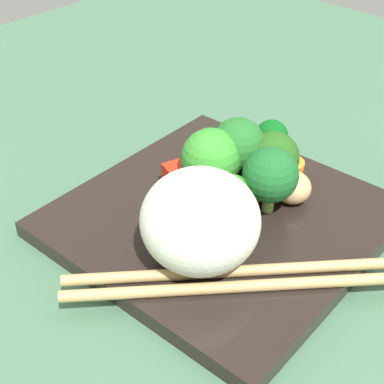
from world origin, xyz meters
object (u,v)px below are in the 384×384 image
broccoli_floret_3 (211,159)px  carrot_slice_3 (191,171)px  chopstick_pair (237,279)px  square_plate (221,219)px  rice_mound (200,221)px

broccoli_floret_3 → carrot_slice_3: broccoli_floret_3 is taller
chopstick_pair → square_plate: bearing=91.3°
square_plate → chopstick_pair: 8.20cm
rice_mound → chopstick_pair: 4.88cm
broccoli_floret_3 → chopstick_pair: 11.28cm
square_plate → broccoli_floret_3: size_ratio=3.75×
square_plate → carrot_slice_3: size_ratio=8.64×
square_plate → carrot_slice_3: bearing=-22.5°
chopstick_pair → rice_mound: bearing=131.6°
rice_mound → chopstick_pair: rice_mound is taller
chopstick_pair → carrot_slice_3: bearing=99.1°
broccoli_floret_3 → square_plate: bearing=150.9°
carrot_slice_3 → broccoli_floret_3: bearing=162.7°
rice_mound → broccoli_floret_3: bearing=-53.3°
broccoli_floret_3 → carrot_slice_3: bearing=-17.3°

